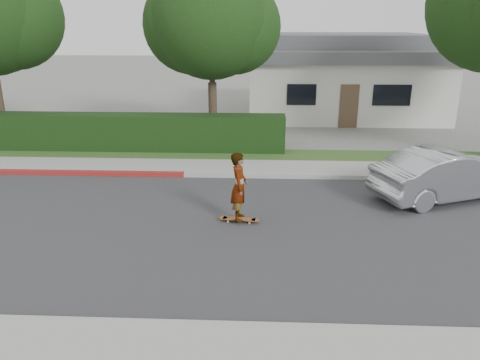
{
  "coord_description": "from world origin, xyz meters",
  "views": [
    {
      "loc": [
        3.54,
        -10.75,
        5.02
      ],
      "look_at": [
        3.02,
        0.93,
        1.0
      ],
      "focal_mm": 35.0,
      "sensor_mm": 36.0,
      "label": 1
    }
  ],
  "objects": [
    {
      "name": "house",
      "position": [
        8.0,
        16.0,
        2.1
      ],
      "size": [
        10.6,
        8.6,
        4.3
      ],
      "color": "beige",
      "rests_on": "ground"
    },
    {
      "name": "tree_center",
      "position": [
        1.49,
        9.19,
        4.9
      ],
      "size": [
        5.66,
        4.84,
        7.44
      ],
      "color": "#33261C",
      "rests_on": "ground"
    },
    {
      "name": "hedge",
      "position": [
        -3.0,
        7.2,
        0.75
      ],
      "size": [
        15.0,
        1.0,
        1.5
      ],
      "primitive_type": "cube",
      "color": "black",
      "rests_on": "ground"
    },
    {
      "name": "car_silver",
      "position": [
        9.02,
        2.45,
        0.74
      ],
      "size": [
        4.75,
        3.12,
        1.48
      ],
      "primitive_type": "imported",
      "rotation": [
        0.0,
        0.0,
        1.95
      ],
      "color": "#B2B4BA",
      "rests_on": "ground"
    },
    {
      "name": "sidewalk_near",
      "position": [
        0.0,
        -5.0,
        0.06
      ],
      "size": [
        60.0,
        1.6,
        0.12
      ],
      "primitive_type": "cube",
      "color": "gray",
      "rests_on": "ground"
    },
    {
      "name": "ground",
      "position": [
        0.0,
        0.0,
        0.0
      ],
      "size": [
        120.0,
        120.0,
        0.0
      ],
      "primitive_type": "plane",
      "color": "slate",
      "rests_on": "ground"
    },
    {
      "name": "planting_strip",
      "position": [
        0.0,
        6.6,
        0.05
      ],
      "size": [
        60.0,
        1.6,
        0.1
      ],
      "primitive_type": "cube",
      "color": "#2D4C1E",
      "rests_on": "ground"
    },
    {
      "name": "sidewalk_far",
      "position": [
        0.0,
        5.0,
        0.06
      ],
      "size": [
        60.0,
        1.6,
        0.12
      ],
      "primitive_type": "cube",
      "color": "gray",
      "rests_on": "ground"
    },
    {
      "name": "skateboard",
      "position": [
        3.02,
        0.43,
        0.09
      ],
      "size": [
        1.07,
        0.33,
        0.1
      ],
      "rotation": [
        0.0,
        0.0,
        -0.12
      ],
      "color": "#D5773A",
      "rests_on": "ground"
    },
    {
      "name": "curb_far",
      "position": [
        0.0,
        4.1,
        0.07
      ],
      "size": [
        60.0,
        0.2,
        0.15
      ],
      "primitive_type": "cube",
      "color": "#9E9E99",
      "rests_on": "ground"
    },
    {
      "name": "curb_near",
      "position": [
        0.0,
        -4.1,
        0.07
      ],
      "size": [
        60.0,
        0.2,
        0.15
      ],
      "primitive_type": "cube",
      "color": "#9E9E99",
      "rests_on": "ground"
    },
    {
      "name": "curb_red_section",
      "position": [
        -5.0,
        4.1,
        0.08
      ],
      "size": [
        12.0,
        0.21,
        0.15
      ],
      "primitive_type": "cube",
      "color": "maroon",
      "rests_on": "ground"
    },
    {
      "name": "skateboarder",
      "position": [
        3.02,
        0.43,
        1.0
      ],
      "size": [
        0.44,
        0.66,
        1.78
      ],
      "primitive_type": "imported",
      "rotation": [
        0.0,
        0.0,
        1.55
      ],
      "color": "white",
      "rests_on": "skateboard"
    },
    {
      "name": "road",
      "position": [
        0.0,
        0.0,
        0.01
      ],
      "size": [
        60.0,
        8.0,
        0.01
      ],
      "primitive_type": "cube",
      "color": "#2D2D30",
      "rests_on": "ground"
    }
  ]
}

